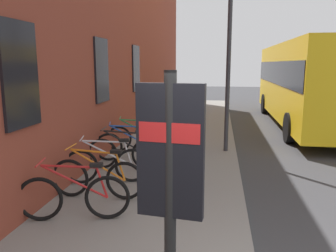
{
  "coord_description": "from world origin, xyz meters",
  "views": [
    {
      "loc": [
        -2.62,
        0.52,
        2.57
      ],
      "look_at": [
        3.67,
        1.5,
        1.37
      ],
      "focal_mm": 35.47,
      "sensor_mm": 36.0,
      "label": 1
    }
  ],
  "objects": [
    {
      "name": "transit_info_sign",
      "position": [
        -0.08,
        0.89,
        1.72
      ],
      "size": [
        0.14,
        0.56,
        2.4
      ],
      "color": "black",
      "rests_on": "sidewalk_pavement"
    },
    {
      "name": "bicycle_mid_rack",
      "position": [
        6.32,
        2.78,
        0.51
      ],
      "size": [
        0.57,
        1.74,
        0.97
      ],
      "color": "black",
      "rests_on": "sidewalk_pavement"
    },
    {
      "name": "bicycle_under_window",
      "position": [
        2.9,
        2.69,
        0.51
      ],
      "size": [
        0.48,
        1.77,
        0.97
      ],
      "color": "black",
      "rests_on": "sidewalk_pavement"
    },
    {
      "name": "pedestrian_near_bus",
      "position": [
        5.55,
        1.41,
        1.13
      ],
      "size": [
        0.48,
        0.52,
        1.65
      ],
      "color": "#B2A599",
      "rests_on": "sidewalk_pavement"
    },
    {
      "name": "bicycle_by_door",
      "position": [
        3.7,
        2.78,
        0.51
      ],
      "size": [
        0.6,
        1.73,
        0.97
      ],
      "color": "black",
      "rests_on": "sidewalk_pavement"
    },
    {
      "name": "bicycle_far_end",
      "position": [
        2.01,
        2.73,
        0.51
      ],
      "size": [
        0.56,
        1.74,
        0.97
      ],
      "color": "black",
      "rests_on": "sidewalk_pavement"
    },
    {
      "name": "station_facade",
      "position": [
        8.99,
        3.8,
        4.66
      ],
      "size": [
        22.0,
        0.65,
        9.34
      ],
      "color": "brown",
      "rests_on": "ground"
    },
    {
      "name": "street_lamp",
      "position": [
        6.73,
        0.3,
        3.45
      ],
      "size": [
        0.28,
        0.28,
        5.69
      ],
      "color": "#333338",
      "rests_on": "sidewalk_pavement"
    },
    {
      "name": "bicycle_nearest_sign",
      "position": [
        5.4,
        2.77,
        0.51
      ],
      "size": [
        0.63,
        1.72,
        0.97
      ],
      "color": "black",
      "rests_on": "sidewalk_pavement"
    },
    {
      "name": "ground",
      "position": [
        6.0,
        -1.0,
        0.0
      ],
      "size": [
        60.0,
        60.0,
        0.0
      ],
      "primitive_type": "plane",
      "color": "#38383A"
    },
    {
      "name": "sidewalk_pavement",
      "position": [
        8.0,
        1.75,
        0.06
      ],
      "size": [
        24.0,
        3.5,
        0.12
      ],
      "primitive_type": "cube",
      "color": "gray",
      "rests_on": "ground"
    },
    {
      "name": "city_bus",
      "position": [
        11.89,
        -3.0,
        1.92
      ],
      "size": [
        10.52,
        2.7,
        3.35
      ],
      "color": "yellow",
      "rests_on": "ground"
    },
    {
      "name": "bicycle_end_of_row",
      "position": [
        4.67,
        2.68,
        0.51
      ],
      "size": [
        0.48,
        1.77,
        0.97
      ],
      "color": "black",
      "rests_on": "sidewalk_pavement"
    }
  ]
}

